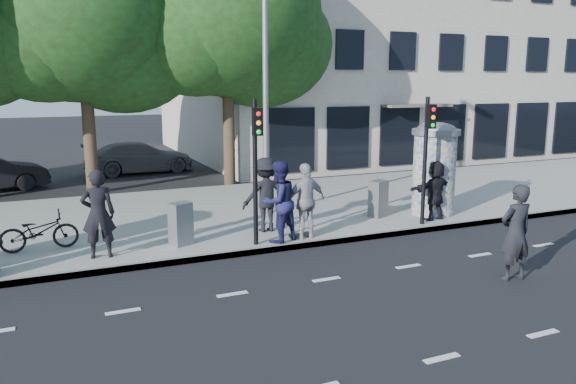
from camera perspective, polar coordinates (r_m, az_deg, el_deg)
name	(u,v)px	position (r m, az deg, el deg)	size (l,w,h in m)	color
ground	(362,304)	(10.40, 7.58, -11.23)	(120.00, 120.00, 0.00)	black
sidewalk	(232,212)	(16.92, -5.72, -2.08)	(40.00, 8.00, 0.15)	gray
curb	(284,248)	(13.34, -0.39, -5.67)	(40.00, 0.10, 0.16)	slate
lane_dash_near	(442,358)	(8.77, 15.35, -15.97)	(32.00, 0.12, 0.01)	silver
lane_dash_far	(326,279)	(11.53, 3.92, -8.84)	(32.00, 0.12, 0.01)	silver
ad_column_right	(434,167)	(16.64, 14.65, 2.52)	(1.36, 1.36, 2.65)	beige
traffic_pole_near	(256,157)	(12.88, -3.28, 3.53)	(0.22, 0.31, 3.40)	black
traffic_pole_far	(427,148)	(15.23, 13.93, 4.41)	(0.22, 0.31, 3.40)	black
street_lamp	(266,50)	(15.94, -2.24, 14.25)	(0.25, 0.93, 8.00)	slate
tree_near_left	(81,17)	(21.03, -20.26, 16.33)	(6.80, 6.80, 8.97)	#38281C
tree_center	(227,15)	(21.62, -6.26, 17.43)	(7.00, 7.00, 9.30)	#38281C
building	(363,44)	(32.99, 7.65, 14.69)	(20.30, 15.85, 12.00)	#ADA291
ped_b	(98,214)	(12.81, -18.72, -2.12)	(0.71, 0.47, 1.95)	black
ped_c	(279,202)	(13.34, -0.95, -0.99)	(0.95, 0.74, 1.96)	#1E1D49
ped_d	(266,195)	(14.32, -2.27, -0.27)	(1.23, 0.71, 1.90)	black
ped_e	(306,201)	(13.64, 1.85, -0.93)	(1.09, 0.62, 1.86)	#A4A3A6
ped_f	(435,190)	(16.04, 14.70, 0.17)	(1.53, 0.55, 1.65)	black
man_road	(516,233)	(12.10, 22.12, -3.84)	(0.72, 0.47, 1.96)	black
bicycle	(39,231)	(13.98, -23.97, -3.67)	(1.69, 0.59, 0.89)	black
cabinet_left	(181,224)	(13.41, -10.84, -3.21)	(0.49, 0.35, 1.01)	slate
cabinet_right	(378,199)	(16.10, 9.15, -0.68)	(0.50, 0.36, 1.04)	slate
car_right	(139,157)	(25.38, -14.86, 3.43)	(4.62, 1.88, 1.34)	slate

